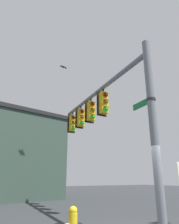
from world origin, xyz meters
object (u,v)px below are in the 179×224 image
traffic_light_mid_inner (91,111)px  bird_flying (63,67)px  traffic_light_arm_end (73,123)px  traffic_light_mid_outer (81,118)px  street_name_sign (146,102)px  traffic_light_nearest_pole (104,103)px  fire_hydrant (73,222)px

traffic_light_mid_inner → bird_flying: (0.29, -3.26, 4.14)m
traffic_light_arm_end → traffic_light_mid_inner: bearing=83.5°
traffic_light_mid_outer → street_name_sign: size_ratio=1.18×
traffic_light_nearest_pole → street_name_sign: 3.12m
traffic_light_arm_end → bird_flying: bearing=-37.4°
traffic_light_arm_end → fire_hydrant: traffic_light_arm_end is taller
traffic_light_arm_end → street_name_sign: bearing=83.5°
traffic_light_mid_outer → traffic_light_arm_end: bearing=-96.5°
traffic_light_mid_inner → traffic_light_arm_end: size_ratio=1.00×
traffic_light_mid_inner → bird_flying: bird_flying is taller
traffic_light_mid_outer → street_name_sign: traffic_light_mid_outer is taller
traffic_light_arm_end → bird_flying: 4.21m
traffic_light_nearest_pole → fire_hydrant: 5.64m
traffic_light_nearest_pole → bird_flying: bird_flying is taller
traffic_light_nearest_pole → traffic_light_mid_outer: size_ratio=1.00×
traffic_light_mid_outer → fire_hydrant: (2.90, 4.84, -4.57)m
traffic_light_nearest_pole → traffic_light_mid_inner: (-0.16, -1.39, 0.00)m
traffic_light_nearest_pole → traffic_light_arm_end: size_ratio=1.00×
traffic_light_mid_outer → traffic_light_arm_end: (-0.16, -1.39, 0.00)m
traffic_light_nearest_pole → traffic_light_mid_outer: same height
traffic_light_mid_outer → street_name_sign: 5.86m
traffic_light_mid_inner → street_name_sign: (0.50, 4.34, -0.95)m
traffic_light_arm_end → street_name_sign: (0.82, 7.13, -0.95)m
traffic_light_arm_end → fire_hydrant: bearing=63.8°
traffic_light_mid_outer → fire_hydrant: size_ratio=1.59×
traffic_light_mid_inner → street_name_sign: traffic_light_mid_inner is taller
traffic_light_mid_outer → street_name_sign: (0.66, 5.74, -0.95)m
traffic_light_arm_end → street_name_sign: traffic_light_arm_end is taller
street_name_sign → bird_flying: 9.15m
traffic_light_nearest_pole → bird_flying: (0.13, -4.65, 4.14)m
traffic_light_nearest_pole → traffic_light_arm_end: same height
traffic_light_arm_end → traffic_light_nearest_pole: bearing=83.5°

